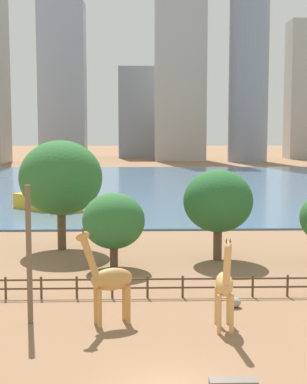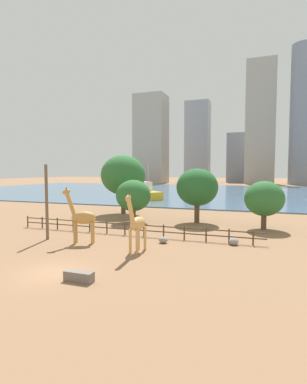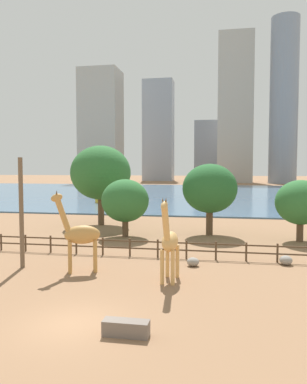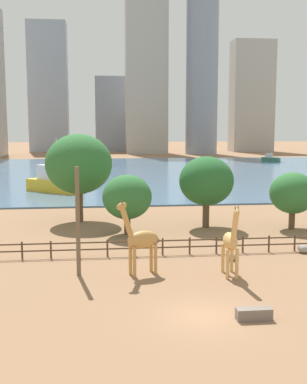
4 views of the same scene
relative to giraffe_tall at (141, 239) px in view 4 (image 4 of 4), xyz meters
name	(u,v)px [view 4 (image 4 of 4)]	position (x,y,z in m)	size (l,w,h in m)	color
ground_plane	(125,172)	(2.60, 72.62, -2.35)	(400.00, 400.00, 0.00)	#8C6647
harbor_water	(126,172)	(2.60, 69.62, -2.25)	(180.00, 86.00, 0.20)	#476B8C
giraffe_tall	(141,239)	(0.00, 0.00, 0.00)	(3.02, 1.69, 5.09)	#C18C47
giraffe_companion	(231,242)	(5.73, -0.98, -0.06)	(0.97, 3.12, 4.90)	tan
utility_pole	(78,222)	(-4.03, 0.26, 1.21)	(0.28, 0.28, 7.12)	brown
boulder_near_fence	(231,257)	(6.80, 2.62, -2.07)	(0.80, 0.76, 0.57)	gray
boulder_by_pole	(303,249)	(12.87, 4.05, -2.05)	(0.84, 0.83, 0.62)	gray
feeding_trough	(254,314)	(5.03, -8.05, -2.05)	(1.80, 0.60, 0.60)	#72665B
enclosure_fence	(167,245)	(2.35, 4.62, -1.60)	(26.12, 0.14, 1.30)	#4C3826
tree_left_large	(79,164)	(-4.72, 18.39, 3.52)	(6.71, 6.71, 8.91)	brown
tree_center_broad	(293,193)	(15.39, 12.56, 1.07)	(4.33, 4.33, 5.39)	brown
tree_right_tall	(206,181)	(7.48, 14.28, 2.11)	(5.20, 5.20, 6.83)	brown
tree_left_small	(127,197)	(-0.22, 11.94, 1.03)	(4.42, 4.42, 5.39)	brown
boat_ferry	(54,183)	(-9.38, 40.38, -0.84)	(8.78, 8.04, 7.90)	gold
boat_sailboat	(270,158)	(43.82, 97.21, -1.42)	(4.59, 4.82, 4.41)	#337259
skyline_tower_needle	(116,115)	(3.62, 162.29, 11.90)	(15.87, 14.40, 28.51)	gray
skyline_block_central	(48,88)	(-21.80, 157.90, 21.68)	(14.31, 9.89, 48.07)	#939EAD
skyline_tower_glass	(202,59)	(32.51, 135.83, 30.29)	(10.98, 10.98, 65.30)	gray
skyline_block_left	(252,97)	(55.48, 151.97, 18.56)	(15.71, 9.31, 41.83)	#ADA89E
skyline_block_right	(146,64)	(13.87, 142.26, 28.98)	(14.58, 9.41, 62.68)	#ADA89E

